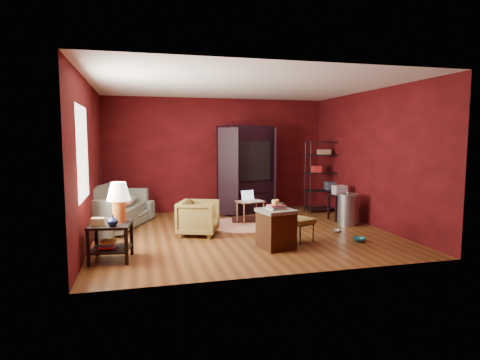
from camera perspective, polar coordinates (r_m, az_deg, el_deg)
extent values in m
cube|color=brown|center=(7.84, 0.36, -7.51)|extent=(5.50, 5.00, 0.02)
cube|color=white|center=(7.69, 0.38, 13.38)|extent=(5.50, 5.00, 0.02)
cube|color=#4D0B0C|center=(10.08, -3.23, 3.59)|extent=(5.50, 0.02, 2.80)
cube|color=#4D0B0C|center=(5.25, 7.28, 1.34)|extent=(5.50, 0.02, 2.80)
cube|color=#4D0B0C|center=(7.44, -20.69, 2.36)|extent=(0.02, 5.00, 2.80)
cube|color=#4D0B0C|center=(8.75, 18.17, 2.94)|extent=(0.02, 5.00, 2.80)
cube|color=white|center=(6.44, -21.48, 3.61)|extent=(0.02, 1.20, 1.40)
imported|color=#64695B|center=(8.48, -17.33, -3.85)|extent=(1.44, 2.17, 0.82)
imported|color=black|center=(7.60, -5.93, -5.12)|extent=(0.86, 0.89, 0.72)
imported|color=silver|center=(8.02, 13.51, -6.53)|extent=(0.21, 0.07, 0.21)
imported|color=teal|center=(7.44, 16.61, -7.56)|extent=(0.22, 0.08, 0.22)
imported|color=#0C173E|center=(6.07, -17.66, -5.56)|extent=(0.21, 0.21, 0.16)
imported|color=#EBDC73|center=(6.55, 5.07, -3.11)|extent=(0.14, 0.12, 0.12)
cube|color=black|center=(6.28, -17.95, -6.09)|extent=(0.65, 0.65, 0.04)
cube|color=black|center=(6.36, -17.85, -9.28)|extent=(0.61, 0.61, 0.03)
cube|color=black|center=(6.14, -20.78, -8.99)|extent=(0.05, 0.05, 0.55)
cube|color=black|center=(6.04, -15.84, -9.07)|extent=(0.05, 0.05, 0.55)
cube|color=black|center=(6.64, -19.72, -7.83)|extent=(0.05, 0.05, 0.55)
cube|color=black|center=(6.55, -15.16, -7.88)|extent=(0.05, 0.05, 0.55)
cylinder|color=#CC6925|center=(6.32, -16.80, -4.27)|extent=(0.22, 0.22, 0.33)
cone|color=#F2E5C6|center=(6.27, -16.88, -1.54)|extent=(0.39, 0.39, 0.27)
cube|color=olive|center=(6.15, -19.58, -5.65)|extent=(0.19, 0.14, 0.12)
cube|color=red|center=(6.36, -18.30, -8.89)|extent=(0.25, 0.30, 0.03)
cube|color=#3177C7|center=(6.35, -18.22, -8.60)|extent=(0.25, 0.30, 0.03)
cube|color=#E0CC4A|center=(6.34, -18.14, -8.30)|extent=(0.25, 0.30, 0.03)
cube|color=#64695B|center=(8.48, -16.91, -4.91)|extent=(1.20, 1.87, 0.36)
cube|color=#64695B|center=(8.55, -18.98, -3.21)|extent=(0.66, 1.70, 0.73)
cube|color=#64695B|center=(7.65, -19.11, -4.62)|extent=(0.75, 0.37, 0.50)
cube|color=#64695B|center=(9.26, -15.17, -2.70)|extent=(0.75, 0.37, 0.50)
ellipsoid|color=#AA3418|center=(7.95, -17.86, -3.52)|extent=(0.59, 0.59, 0.26)
ellipsoid|color=#AA3418|center=(8.42, -16.68, -2.84)|extent=(0.66, 0.66, 0.29)
ellipsoid|color=#64695B|center=(8.85, -15.71, -2.63)|extent=(0.54, 0.54, 0.24)
cube|color=#3C1E0D|center=(6.70, 5.16, -7.15)|extent=(0.60, 0.60, 0.60)
cube|color=#64695B|center=(6.63, 5.18, -4.40)|extent=(0.64, 0.64, 0.06)
cube|color=beige|center=(6.63, 5.19, -4.06)|extent=(0.33, 0.28, 0.02)
cube|color=teal|center=(6.62, 5.19, -3.85)|extent=(0.33, 0.29, 0.02)
cube|color=#B94645|center=(6.62, 5.19, -3.64)|extent=(0.29, 0.24, 0.02)
cube|color=black|center=(6.69, 5.68, -3.34)|extent=(0.14, 0.18, 0.02)
cube|color=black|center=(7.16, 8.56, -5.73)|extent=(0.53, 0.53, 0.08)
cube|color=black|center=(7.17, 8.56, -6.12)|extent=(0.48, 0.48, 0.02)
cylinder|color=black|center=(6.98, 8.57, -7.77)|extent=(0.03, 0.03, 0.33)
cylinder|color=black|center=(7.22, 10.37, -7.36)|extent=(0.03, 0.03, 0.33)
cylinder|color=black|center=(7.21, 6.70, -7.32)|extent=(0.03, 0.03, 0.33)
cylinder|color=black|center=(7.43, 8.50, -6.94)|extent=(0.03, 0.03, 0.33)
cylinder|color=beige|center=(8.46, 0.29, -6.39)|extent=(1.70, 1.70, 0.01)
cube|color=#471912|center=(9.03, 2.50, -5.55)|extent=(1.28, 0.97, 0.01)
cube|color=#936043|center=(8.64, 1.50, -3.07)|extent=(0.63, 0.50, 0.03)
cylinder|color=#936043|center=(8.43, 0.58, -4.88)|extent=(0.04, 0.04, 0.46)
cylinder|color=#936043|center=(8.66, 3.38, -4.60)|extent=(0.04, 0.04, 0.46)
cylinder|color=#936043|center=(8.70, -0.39, -4.54)|extent=(0.04, 0.04, 0.46)
cylinder|color=#936043|center=(8.93, 2.35, -4.28)|extent=(0.04, 0.04, 0.46)
cube|color=silver|center=(8.66, 1.41, -2.91)|extent=(0.33, 0.26, 0.01)
cube|color=silver|center=(8.73, 1.09, -2.15)|extent=(0.30, 0.13, 0.20)
cube|color=silver|center=(8.50, 1.15, -3.11)|extent=(0.29, 0.33, 0.00)
cube|color=silver|center=(8.63, 2.51, -2.98)|extent=(0.21, 0.29, 0.00)
cube|color=black|center=(9.79, 0.74, 1.52)|extent=(1.38, 1.03, 2.12)
cube|color=black|center=(9.68, 1.11, 2.79)|extent=(1.11, 0.80, 0.95)
cube|color=black|center=(9.16, -1.63, 1.22)|extent=(0.44, 0.34, 2.00)
cube|color=black|center=(9.93, 4.95, 1.56)|extent=(0.19, 0.50, 2.00)
cube|color=#2C2F31|center=(9.73, 0.92, 2.15)|extent=(0.83, 0.75, 0.58)
cube|color=black|center=(9.50, 1.89, 2.06)|extent=(0.53, 0.19, 0.45)
cube|color=black|center=(9.80, 0.92, -1.75)|extent=(1.13, 0.85, 0.06)
cylinder|color=black|center=(9.73, 10.00, 0.30)|extent=(0.02, 0.02, 1.74)
cylinder|color=black|center=(10.06, 14.29, 0.40)|extent=(0.02, 0.02, 1.74)
cylinder|color=black|center=(10.05, 9.25, 0.50)|extent=(0.02, 0.02, 1.74)
cylinder|color=black|center=(10.37, 13.44, 0.58)|extent=(0.02, 0.02, 1.74)
cube|color=black|center=(10.15, 11.68, -3.91)|extent=(0.86, 0.40, 0.02)
cube|color=black|center=(10.08, 11.73, -1.47)|extent=(0.86, 0.40, 0.02)
cube|color=black|center=(10.04, 11.78, 1.00)|extent=(0.86, 0.40, 0.02)
cube|color=black|center=(10.01, 11.84, 3.48)|extent=(0.86, 0.40, 0.02)
cube|color=black|center=(10.00, 11.88, 5.31)|extent=(0.86, 0.40, 0.02)
cube|color=#AA1D1C|center=(9.95, 10.78, 1.54)|extent=(0.20, 0.25, 0.15)
cube|color=#383847|center=(10.15, 12.75, -0.78)|extent=(0.25, 0.25, 0.19)
cube|color=#8E7255|center=(10.01, 11.85, 3.93)|extent=(0.30, 0.20, 0.12)
cube|color=black|center=(9.14, 13.94, -2.09)|extent=(0.40, 0.40, 0.04)
cube|color=black|center=(8.97, 13.51, -4.06)|extent=(0.04, 0.04, 0.56)
cube|color=black|center=(9.13, 15.32, -3.93)|extent=(0.04, 0.04, 0.56)
cube|color=black|center=(9.25, 12.50, -3.73)|extent=(0.04, 0.04, 0.56)
cube|color=black|center=(9.41, 14.26, -3.61)|extent=(0.04, 0.04, 0.56)
cube|color=#B7B7BB|center=(9.13, 13.96, -1.37)|extent=(0.28, 0.22, 0.19)
cylinder|color=gray|center=(8.71, 15.01, -4.20)|extent=(0.42, 0.42, 0.62)
cylinder|color=gray|center=(8.66, 15.07, -2.04)|extent=(0.46, 0.46, 0.04)
sphere|color=gray|center=(8.66, 15.08, -1.77)|extent=(0.06, 0.06, 0.06)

